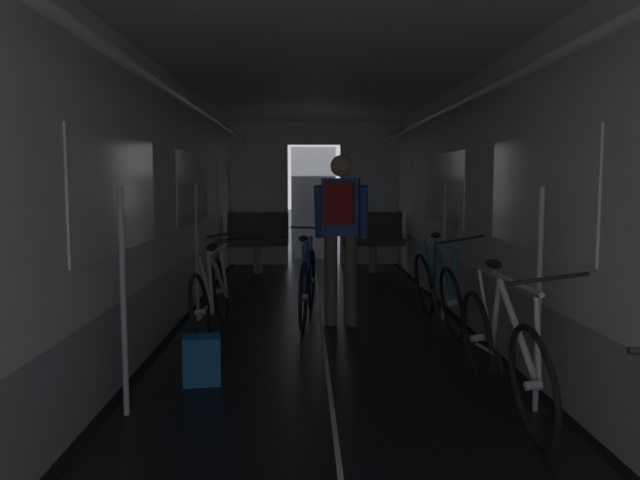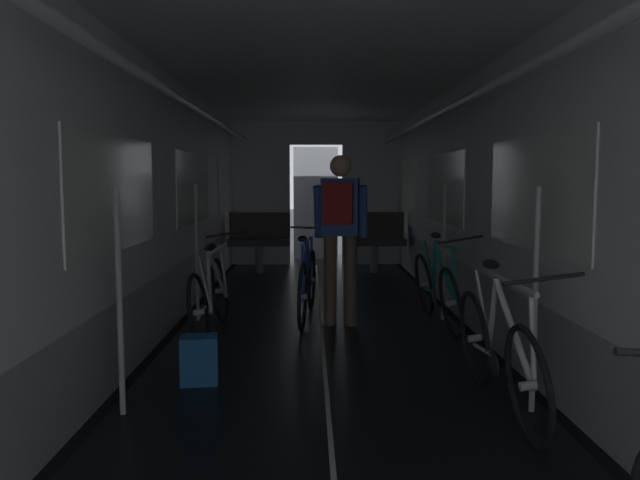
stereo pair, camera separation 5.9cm
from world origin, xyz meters
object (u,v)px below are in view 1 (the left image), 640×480
at_px(backpack_on_floor, 202,360).
at_px(bicycle_white, 502,350).
at_px(bench_seat_far_left, 258,237).
at_px(bicycle_teal, 437,288).
at_px(bicycle_silver, 212,296).
at_px(bicycle_blue_in_aisle, 308,283).
at_px(person_cyclist_aisle, 341,224).
at_px(bench_seat_far_right, 372,236).

bearing_deg(backpack_on_floor, bicycle_white, -15.99).
xyz_separation_m(bench_seat_far_left, bicycle_teal, (2.05, -3.67, -0.19)).
bearing_deg(bicycle_teal, backpack_on_floor, -139.88).
height_order(bicycle_silver, bicycle_teal, same).
relative_size(bicycle_silver, bicycle_blue_in_aisle, 1.00).
height_order(bench_seat_far_left, bicycle_blue_in_aisle, bench_seat_far_left).
relative_size(person_cyclist_aisle, backpack_on_floor, 4.96).
bearing_deg(bicycle_teal, bicycle_silver, -170.55).
bearing_deg(backpack_on_floor, person_cyclist_aisle, 58.27).
bearing_deg(bicycle_teal, person_cyclist_aisle, 178.09).
height_order(bench_seat_far_left, bench_seat_far_right, same).
xyz_separation_m(bench_seat_far_right, bicycle_teal, (0.25, -3.67, -0.19)).
xyz_separation_m(person_cyclist_aisle, backpack_on_floor, (-1.08, -1.75, -0.85)).
height_order(bicycle_white, person_cyclist_aisle, person_cyclist_aisle).
bearing_deg(bicycle_teal, bicycle_blue_in_aisle, 166.84).
distance_m(bench_seat_far_left, bicycle_teal, 4.21).
height_order(bicycle_teal, bicycle_blue_in_aisle, bicycle_teal).
relative_size(bicycle_teal, bicycle_blue_in_aisle, 1.00).
bearing_deg(bicycle_silver, bicycle_blue_in_aisle, 36.68).
bearing_deg(bicycle_silver, bicycle_white, -42.66).
relative_size(bench_seat_far_left, bicycle_silver, 0.58).
bearing_deg(bench_seat_far_left, backpack_on_floor, -89.97).
distance_m(bicycle_white, backpack_on_floor, 2.05).
distance_m(bench_seat_far_left, bench_seat_far_right, 1.80).
bearing_deg(backpack_on_floor, bicycle_silver, 95.33).
bearing_deg(person_cyclist_aisle, bicycle_teal, -1.91).
relative_size(bench_seat_far_left, backpack_on_floor, 2.89).
xyz_separation_m(bicycle_teal, person_cyclist_aisle, (-0.96, 0.03, 0.64)).
height_order(bicycle_silver, backpack_on_floor, bicycle_silver).
relative_size(bicycle_white, backpack_on_floor, 4.98).
xyz_separation_m(bench_seat_far_left, backpack_on_floor, (0.00, -5.39, -0.40)).
bearing_deg(bicycle_white, bench_seat_far_left, 108.24).
bearing_deg(bench_seat_far_right, bicycle_blue_in_aisle, -107.09).
bearing_deg(bench_seat_far_left, bicycle_teal, -60.85).
bearing_deg(bicycle_teal, bicycle_white, -92.11).
bearing_deg(person_cyclist_aisle, backpack_on_floor, -121.73).
bearing_deg(person_cyclist_aisle, bicycle_silver, -162.01).
relative_size(bicycle_silver, person_cyclist_aisle, 1.01).
xyz_separation_m(person_cyclist_aisle, bicycle_blue_in_aisle, (-0.32, 0.27, -0.63)).
bearing_deg(bench_seat_far_right, person_cyclist_aisle, -101.08).
height_order(bench_seat_far_left, person_cyclist_aisle, person_cyclist_aisle).
distance_m(bench_seat_far_left, backpack_on_floor, 5.41).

